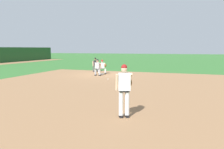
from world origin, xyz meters
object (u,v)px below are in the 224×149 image
object	(u,v)px
first_base_bag	(101,74)
baserunner	(98,67)
baseball	(108,79)
umpire	(95,64)
pitcher	(124,87)
first_baseman	(102,66)

from	to	relation	value
first_base_bag	baserunner	world-z (taller)	baserunner
baseball	umpire	distance (m)	6.10
baseball	umpire	world-z (taller)	umpire
pitcher	baserunner	xyz separation A→B (m)	(10.56, 5.38, -0.27)
baseball	baserunner	bearing A→B (deg)	39.78
first_baseman	baserunner	xyz separation A→B (m)	(-1.36, -0.07, 0.06)
first_base_bag	first_baseman	xyz separation A→B (m)	(0.54, 0.11, 0.69)
baseball	pitcher	xyz separation A→B (m)	(-8.50, -3.67, 1.02)
pitcher	baserunner	world-z (taller)	pitcher
first_base_bag	baserunner	bearing A→B (deg)	177.27
pitcher	umpire	distance (m)	15.27
pitcher	umpire	bearing A→B (deg)	26.82
pitcher	first_baseman	world-z (taller)	pitcher
baseball	umpire	size ratio (longest dim) A/B	0.05
pitcher	umpire	xyz separation A→B (m)	(13.62, 6.89, -0.27)
first_base_bag	first_baseman	size ratio (longest dim) A/B	0.28
pitcher	baserunner	size ratio (longest dim) A/B	1.27
first_base_bag	umpire	world-z (taller)	umpire
first_baseman	baserunner	world-z (taller)	baserunner
first_baseman	umpire	bearing A→B (deg)	40.16
first_base_bag	baseball	distance (m)	3.33
pitcher	first_baseman	xyz separation A→B (m)	(11.92, 5.45, -0.33)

